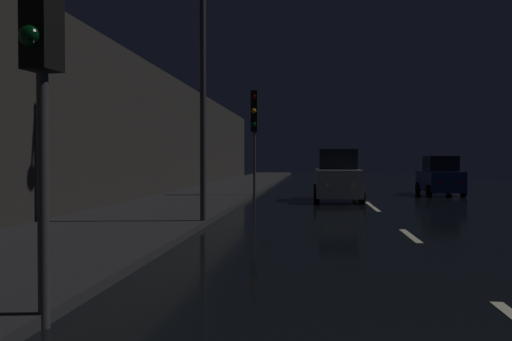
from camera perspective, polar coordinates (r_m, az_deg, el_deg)
The scene contains 9 objects.
ground at distance 27.25m, azimuth 10.88°, elevation -2.61°, with size 26.86×84.00×0.02m, color black.
sidewalk_left at distance 27.60m, azimuth -4.27°, elevation -2.36°, with size 4.40×84.00×0.15m, color #28282B.
building_facade_left at distance 24.82m, azimuth -11.68°, elevation 4.08°, with size 0.80×63.00×6.08m, color #2D2B28.
lane_centerline at distance 17.57m, azimuth 13.51°, elevation -4.61°, with size 0.16×24.83×0.01m.
traffic_light_near_left at distance 6.06m, azimuth -22.34°, elevation 15.81°, with size 0.36×0.48×4.58m.
traffic_light_far_left at distance 24.42m, azimuth -0.18°, elevation 5.52°, with size 0.31×0.46×4.98m.
streetlamp_overhead at distance 14.38m, azimuth -4.12°, elevation 16.11°, with size 1.70×0.44×8.45m.
car_approaching_headlights at distance 22.88m, azimuth 8.83°, elevation -0.74°, with size 2.03×4.40×2.22m.
car_parked_right_far at distance 28.03m, azimuth 19.30°, elevation -0.69°, with size 1.80×3.89×1.96m.
Camera 1 is at (-2.25, -2.60, 1.75)m, focal length 36.89 mm.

